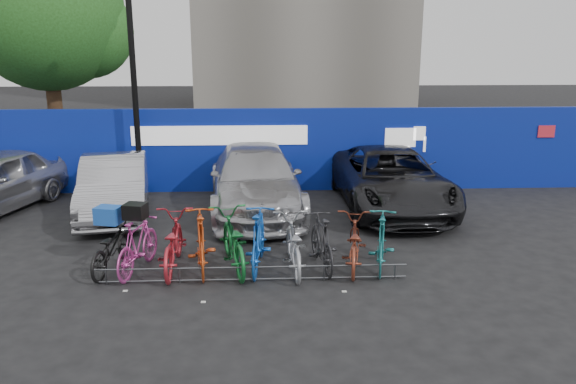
{
  "coord_description": "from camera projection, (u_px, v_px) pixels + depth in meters",
  "views": [
    {
      "loc": [
        0.21,
        -10.0,
        4.14
      ],
      "look_at": [
        0.77,
        2.0,
        0.99
      ],
      "focal_mm": 35.0,
      "sensor_mm": 36.0,
      "label": 1
    }
  ],
  "objects": [
    {
      "name": "bike_8",
      "position": [
        353.0,
        243.0,
        10.66
      ],
      "size": [
        0.96,
        1.96,
        0.99
      ],
      "primitive_type": "imported",
      "rotation": [
        0.0,
        0.0,
        2.97
      ],
      "color": "maroon",
      "rests_on": "ground"
    },
    {
      "name": "car_1",
      "position": [
        114.0,
        186.0,
        14.0
      ],
      "size": [
        2.34,
        4.66,
        1.47
      ],
      "primitive_type": "imported",
      "rotation": [
        0.0,
        0.0,
        0.18
      ],
      "color": "#A1A1A5",
      "rests_on": "ground"
    },
    {
      "name": "cargo_topcase",
      "position": [
        135.0,
        211.0,
        10.28
      ],
      "size": [
        0.45,
        0.42,
        0.28
      ],
      "primitive_type": "cube",
      "rotation": [
        0.0,
        0.0,
        -0.22
      ],
      "color": "black",
      "rests_on": "bike_1"
    },
    {
      "name": "ground",
      "position": [
        253.0,
        269.0,
        10.71
      ],
      "size": [
        100.0,
        100.0,
        0.0
      ],
      "primitive_type": "plane",
      "color": "black",
      "rests_on": "ground"
    },
    {
      "name": "cargo_crate",
      "position": [
        109.0,
        215.0,
        10.39
      ],
      "size": [
        0.52,
        0.44,
        0.32
      ],
      "primitive_type": "cube",
      "rotation": [
        0.0,
        0.0,
        -0.26
      ],
      "color": "blue",
      "rests_on": "bike_0"
    },
    {
      "name": "bike_rack",
      "position": [
        252.0,
        273.0,
        10.08
      ],
      "size": [
        5.6,
        0.03,
        0.3
      ],
      "color": "#595B60",
      "rests_on": "ground"
    },
    {
      "name": "hoarding",
      "position": [
        255.0,
        150.0,
        16.2
      ],
      "size": [
        22.0,
        0.18,
        2.4
      ],
      "color": "#0A2192",
      "rests_on": "ground"
    },
    {
      "name": "bike_7",
      "position": [
        322.0,
        242.0,
        10.65
      ],
      "size": [
        0.71,
        1.79,
        1.05
      ],
      "primitive_type": "imported",
      "rotation": [
        0.0,
        0.0,
        3.27
      ],
      "color": "#27272A",
      "rests_on": "ground"
    },
    {
      "name": "bike_0",
      "position": [
        111.0,
        247.0,
        10.55
      ],
      "size": [
        0.89,
        1.84,
        0.93
      ],
      "primitive_type": "imported",
      "rotation": [
        0.0,
        0.0,
        2.98
      ],
      "color": "black",
      "rests_on": "ground"
    },
    {
      "name": "bike_5",
      "position": [
        258.0,
        240.0,
        10.59
      ],
      "size": [
        0.73,
        1.97,
        1.16
      ],
      "primitive_type": "imported",
      "rotation": [
        0.0,
        0.0,
        3.04
      ],
      "color": "blue",
      "rests_on": "ground"
    },
    {
      "name": "bike_3",
      "position": [
        201.0,
        241.0,
        10.51
      ],
      "size": [
        0.79,
        1.98,
        1.16
      ],
      "primitive_type": "imported",
      "rotation": [
        0.0,
        0.0,
        3.27
      ],
      "color": "#CB4618",
      "rests_on": "ground"
    },
    {
      "name": "bike_4",
      "position": [
        233.0,
        241.0,
        10.6
      ],
      "size": [
        1.17,
        2.2,
        1.1
      ],
      "primitive_type": "imported",
      "rotation": [
        0.0,
        0.0,
        3.36
      ],
      "color": "#13682A",
      "rests_on": "ground"
    },
    {
      "name": "tree",
      "position": [
        53.0,
        16.0,
        18.84
      ],
      "size": [
        5.4,
        5.2,
        7.8
      ],
      "color": "#382314",
      "rests_on": "ground"
    },
    {
      "name": "car_3",
      "position": [
        390.0,
        179.0,
        14.57
      ],
      "size": [
        2.62,
        5.56,
        1.54
      ],
      "primitive_type": "imported",
      "rotation": [
        0.0,
        0.0,
        0.01
      ],
      "color": "black",
      "rests_on": "ground"
    },
    {
      "name": "bike_6",
      "position": [
        293.0,
        244.0,
        10.54
      ],
      "size": [
        0.78,
        1.97,
        1.02
      ],
      "primitive_type": "imported",
      "rotation": [
        0.0,
        0.0,
        3.19
      ],
      "color": "#999CA0",
      "rests_on": "ground"
    },
    {
      "name": "bike_2",
      "position": [
        172.0,
        243.0,
        10.56
      ],
      "size": [
        0.74,
        2.04,
        1.07
      ],
      "primitive_type": "imported",
      "rotation": [
        0.0,
        0.0,
        3.16
      ],
      "color": "#B5232E",
      "rests_on": "ground"
    },
    {
      "name": "bike_9",
      "position": [
        382.0,
        241.0,
        10.65
      ],
      "size": [
        0.9,
        1.87,
        1.08
      ],
      "primitive_type": "imported",
      "rotation": [
        0.0,
        0.0,
        2.92
      ],
      "color": "#196C6D",
      "rests_on": "ground"
    },
    {
      "name": "car_2",
      "position": [
        255.0,
        179.0,
        14.37
      ],
      "size": [
        2.62,
        5.68,
        1.61
      ],
      "primitive_type": "imported",
      "rotation": [
        0.0,
        0.0,
        0.07
      ],
      "color": "#ACACB1",
      "rests_on": "ground"
    },
    {
      "name": "lamppost",
      "position": [
        134.0,
        79.0,
        14.95
      ],
      "size": [
        0.25,
        0.5,
        6.11
      ],
      "color": "black",
      "rests_on": "ground"
    },
    {
      "name": "bike_1",
      "position": [
        138.0,
        245.0,
        10.45
      ],
      "size": [
        0.86,
        1.81,
        1.05
      ],
      "primitive_type": "imported",
      "rotation": [
        0.0,
        0.0,
        2.92
      ],
      "color": "#C03B92",
      "rests_on": "ground"
    }
  ]
}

